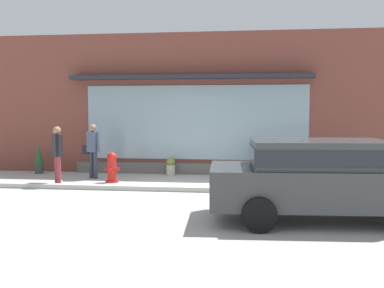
{
  "coord_description": "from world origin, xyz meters",
  "views": [
    {
      "loc": [
        1.99,
        -11.61,
        2.04
      ],
      "look_at": [
        0.31,
        1.2,
        1.1
      ],
      "focal_mm": 43.19,
      "sensor_mm": 36.0,
      "label": 1
    }
  ],
  "objects_px": {
    "potted_plant_window_right": "(171,166)",
    "potted_plant_near_hydrant": "(39,159)",
    "pedestrian_passerby": "(57,151)",
    "potted_plant_doorstep": "(355,168)",
    "pedestrian_with_handbag": "(92,147)",
    "parked_car_dark_gray": "(326,175)",
    "fire_hydrant": "(112,167)",
    "potted_plant_window_left": "(262,166)"
  },
  "relations": [
    {
      "from": "potted_plant_window_right",
      "to": "potted_plant_near_hydrant",
      "type": "height_order",
      "value": "potted_plant_near_hydrant"
    },
    {
      "from": "pedestrian_passerby",
      "to": "potted_plant_doorstep",
      "type": "bearing_deg",
      "value": -117.97
    },
    {
      "from": "pedestrian_with_handbag",
      "to": "potted_plant_window_right",
      "type": "distance_m",
      "value": 2.49
    },
    {
      "from": "pedestrian_with_handbag",
      "to": "potted_plant_window_right",
      "type": "relative_size",
      "value": 2.86
    },
    {
      "from": "parked_car_dark_gray",
      "to": "potted_plant_doorstep",
      "type": "bearing_deg",
      "value": 69.06
    },
    {
      "from": "parked_car_dark_gray",
      "to": "potted_plant_window_right",
      "type": "height_order",
      "value": "parked_car_dark_gray"
    },
    {
      "from": "potted_plant_near_hydrant",
      "to": "fire_hydrant",
      "type": "bearing_deg",
      "value": -26.89
    },
    {
      "from": "fire_hydrant",
      "to": "pedestrian_passerby",
      "type": "distance_m",
      "value": 1.57
    },
    {
      "from": "potted_plant_window_left",
      "to": "pedestrian_passerby",
      "type": "bearing_deg",
      "value": -158.44
    },
    {
      "from": "potted_plant_window_right",
      "to": "potted_plant_near_hydrant",
      "type": "relative_size",
      "value": 0.59
    },
    {
      "from": "potted_plant_window_right",
      "to": "pedestrian_passerby",
      "type": "bearing_deg",
      "value": -138.82
    },
    {
      "from": "fire_hydrant",
      "to": "potted_plant_doorstep",
      "type": "relative_size",
      "value": 1.25
    },
    {
      "from": "potted_plant_near_hydrant",
      "to": "pedestrian_with_handbag",
      "type": "bearing_deg",
      "value": -21.12
    },
    {
      "from": "pedestrian_passerby",
      "to": "potted_plant_window_left",
      "type": "relative_size",
      "value": 2.21
    },
    {
      "from": "parked_car_dark_gray",
      "to": "potted_plant_window_left",
      "type": "distance_m",
      "value": 5.45
    },
    {
      "from": "pedestrian_passerby",
      "to": "potted_plant_near_hydrant",
      "type": "relative_size",
      "value": 1.68
    },
    {
      "from": "potted_plant_doorstep",
      "to": "potted_plant_window_right",
      "type": "height_order",
      "value": "potted_plant_doorstep"
    },
    {
      "from": "potted_plant_window_left",
      "to": "potted_plant_doorstep",
      "type": "bearing_deg",
      "value": -0.27
    },
    {
      "from": "fire_hydrant",
      "to": "potted_plant_near_hydrant",
      "type": "height_order",
      "value": "potted_plant_near_hydrant"
    },
    {
      "from": "potted_plant_doorstep",
      "to": "potted_plant_near_hydrant",
      "type": "relative_size",
      "value": 0.72
    },
    {
      "from": "potted_plant_near_hydrant",
      "to": "potted_plant_window_left",
      "type": "xyz_separation_m",
      "value": [
        7.15,
        -0.07,
        -0.09
      ]
    },
    {
      "from": "fire_hydrant",
      "to": "potted_plant_doorstep",
      "type": "height_order",
      "value": "fire_hydrant"
    },
    {
      "from": "potted_plant_doorstep",
      "to": "potted_plant_window_left",
      "type": "xyz_separation_m",
      "value": [
        -2.72,
        0.01,
        0.0
      ]
    },
    {
      "from": "potted_plant_doorstep",
      "to": "potted_plant_window_right",
      "type": "xyz_separation_m",
      "value": [
        -5.55,
        0.19,
        -0.08
      ]
    },
    {
      "from": "fire_hydrant",
      "to": "potted_plant_doorstep",
      "type": "distance_m",
      "value": 7.1
    },
    {
      "from": "potted_plant_window_right",
      "to": "potted_plant_window_left",
      "type": "bearing_deg",
      "value": -3.51
    },
    {
      "from": "pedestrian_with_handbag",
      "to": "potted_plant_doorstep",
      "type": "bearing_deg",
      "value": -151.71
    },
    {
      "from": "potted_plant_window_left",
      "to": "parked_car_dark_gray",
      "type": "bearing_deg",
      "value": -78.77
    },
    {
      "from": "fire_hydrant",
      "to": "pedestrian_with_handbag",
      "type": "relative_size",
      "value": 0.53
    },
    {
      "from": "parked_car_dark_gray",
      "to": "potted_plant_window_right",
      "type": "relative_size",
      "value": 7.91
    },
    {
      "from": "fire_hydrant",
      "to": "potted_plant_window_right",
      "type": "xyz_separation_m",
      "value": [
        1.42,
        1.58,
        -0.15
      ]
    },
    {
      "from": "fire_hydrant",
      "to": "potted_plant_window_left",
      "type": "distance_m",
      "value": 4.47
    },
    {
      "from": "fire_hydrant",
      "to": "potted_plant_window_left",
      "type": "bearing_deg",
      "value": 18.29
    },
    {
      "from": "parked_car_dark_gray",
      "to": "potted_plant_near_hydrant",
      "type": "xyz_separation_m",
      "value": [
        -8.2,
        5.4,
        -0.4
      ]
    },
    {
      "from": "potted_plant_near_hydrant",
      "to": "parked_car_dark_gray",
      "type": "bearing_deg",
      "value": -33.34
    },
    {
      "from": "potted_plant_near_hydrant",
      "to": "potted_plant_window_left",
      "type": "height_order",
      "value": "potted_plant_near_hydrant"
    },
    {
      "from": "pedestrian_with_handbag",
      "to": "parked_car_dark_gray",
      "type": "bearing_deg",
      "value": 166.01
    },
    {
      "from": "fire_hydrant",
      "to": "pedestrian_passerby",
      "type": "relative_size",
      "value": 0.53
    },
    {
      "from": "fire_hydrant",
      "to": "pedestrian_with_handbag",
      "type": "distance_m",
      "value": 1.16
    },
    {
      "from": "potted_plant_near_hydrant",
      "to": "potted_plant_window_left",
      "type": "relative_size",
      "value": 1.32
    },
    {
      "from": "fire_hydrant",
      "to": "potted_plant_window_right",
      "type": "bearing_deg",
      "value": 48.06
    },
    {
      "from": "fire_hydrant",
      "to": "potted_plant_window_right",
      "type": "height_order",
      "value": "fire_hydrant"
    }
  ]
}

